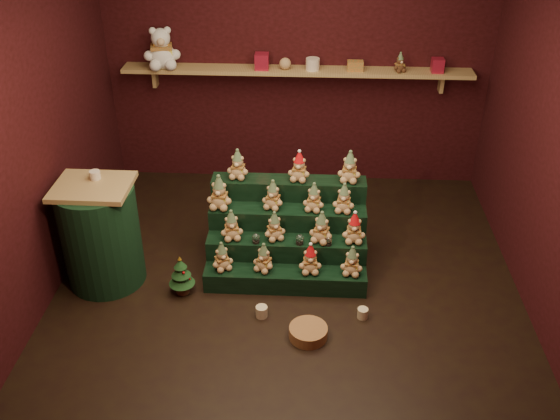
# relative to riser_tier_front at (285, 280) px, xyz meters

# --- Properties ---
(ground) EXTENTS (4.00, 4.00, 0.00)m
(ground) POSITION_rel_riser_tier_front_xyz_m (0.02, 0.05, -0.09)
(ground) COLOR black
(ground) RESTS_ON ground
(back_wall) EXTENTS (4.00, 0.10, 2.80)m
(back_wall) POSITION_rel_riser_tier_front_xyz_m (0.02, 2.10, 1.31)
(back_wall) COLOR black
(back_wall) RESTS_ON ground
(front_wall) EXTENTS (4.00, 0.10, 2.80)m
(front_wall) POSITION_rel_riser_tier_front_xyz_m (0.02, -2.00, 1.31)
(front_wall) COLOR black
(front_wall) RESTS_ON ground
(left_wall) EXTENTS (0.10, 4.00, 2.80)m
(left_wall) POSITION_rel_riser_tier_front_xyz_m (-2.03, 0.05, 1.31)
(left_wall) COLOR black
(left_wall) RESTS_ON ground
(back_shelf) EXTENTS (3.60, 0.26, 0.24)m
(back_shelf) POSITION_rel_riser_tier_front_xyz_m (0.02, 1.93, 1.20)
(back_shelf) COLOR tan
(back_shelf) RESTS_ON ground
(riser_tier_front) EXTENTS (1.40, 0.22, 0.18)m
(riser_tier_front) POSITION_rel_riser_tier_front_xyz_m (0.00, 0.00, 0.00)
(riser_tier_front) COLOR black
(riser_tier_front) RESTS_ON ground
(riser_tier_midfront) EXTENTS (1.40, 0.22, 0.36)m
(riser_tier_midfront) POSITION_rel_riser_tier_front_xyz_m (0.00, 0.22, 0.09)
(riser_tier_midfront) COLOR black
(riser_tier_midfront) RESTS_ON ground
(riser_tier_midback) EXTENTS (1.40, 0.22, 0.54)m
(riser_tier_midback) POSITION_rel_riser_tier_front_xyz_m (0.00, 0.44, 0.18)
(riser_tier_midback) COLOR black
(riser_tier_midback) RESTS_ON ground
(riser_tier_back) EXTENTS (1.40, 0.22, 0.72)m
(riser_tier_back) POSITION_rel_riser_tier_front_xyz_m (0.00, 0.66, 0.27)
(riser_tier_back) COLOR black
(riser_tier_back) RESTS_ON ground
(teddy_0) EXTENTS (0.24, 0.24, 0.26)m
(teddy_0) POSITION_rel_riser_tier_front_xyz_m (-0.54, 0.01, 0.22)
(teddy_0) COLOR tan
(teddy_0) RESTS_ON riser_tier_front
(teddy_1) EXTENTS (0.24, 0.23, 0.26)m
(teddy_1) POSITION_rel_riser_tier_front_xyz_m (-0.18, 0.01, 0.22)
(teddy_1) COLOR tan
(teddy_1) RESTS_ON riser_tier_front
(teddy_2) EXTENTS (0.21, 0.19, 0.27)m
(teddy_2) POSITION_rel_riser_tier_front_xyz_m (0.21, 0.01, 0.23)
(teddy_2) COLOR tan
(teddy_2) RESTS_ON riser_tier_front
(teddy_3) EXTENTS (0.21, 0.20, 0.27)m
(teddy_3) POSITION_rel_riser_tier_front_xyz_m (0.56, 0.00, 0.22)
(teddy_3) COLOR tan
(teddy_3) RESTS_ON riser_tier_front
(teddy_4) EXTENTS (0.23, 0.22, 0.27)m
(teddy_4) POSITION_rel_riser_tier_front_xyz_m (-0.48, 0.22, 0.41)
(teddy_4) COLOR tan
(teddy_4) RESTS_ON riser_tier_midfront
(teddy_5) EXTENTS (0.24, 0.23, 0.26)m
(teddy_5) POSITION_rel_riser_tier_front_xyz_m (-0.11, 0.23, 0.40)
(teddy_5) COLOR tan
(teddy_5) RESTS_ON riser_tier_midfront
(teddy_6) EXTENTS (0.26, 0.24, 0.29)m
(teddy_6) POSITION_rel_riser_tier_front_xyz_m (0.30, 0.22, 0.41)
(teddy_6) COLOR tan
(teddy_6) RESTS_ON riser_tier_midfront
(teddy_7) EXTENTS (0.20, 0.18, 0.28)m
(teddy_7) POSITION_rel_riser_tier_front_xyz_m (0.58, 0.23, 0.41)
(teddy_7) COLOR tan
(teddy_7) RESTS_ON riser_tier_midfront
(teddy_8) EXTENTS (0.24, 0.22, 0.31)m
(teddy_8) POSITION_rel_riser_tier_front_xyz_m (-0.60, 0.43, 0.61)
(teddy_8) COLOR tan
(teddy_8) RESTS_ON riser_tier_midback
(teddy_9) EXTENTS (0.23, 0.22, 0.27)m
(teddy_9) POSITION_rel_riser_tier_front_xyz_m (-0.13, 0.45, 0.58)
(teddy_9) COLOR tan
(teddy_9) RESTS_ON riser_tier_midback
(teddy_10) EXTENTS (0.22, 0.20, 0.26)m
(teddy_10) POSITION_rel_riser_tier_front_xyz_m (0.23, 0.44, 0.58)
(teddy_10) COLOR tan
(teddy_10) RESTS_ON riser_tier_midback
(teddy_11) EXTENTS (0.21, 0.20, 0.27)m
(teddy_11) POSITION_rel_riser_tier_front_xyz_m (0.49, 0.43, 0.58)
(teddy_11) COLOR tan
(teddy_11) RESTS_ON riser_tier_midback
(teddy_12) EXTENTS (0.22, 0.20, 0.27)m
(teddy_12) POSITION_rel_riser_tier_front_xyz_m (-0.46, 0.67, 0.77)
(teddy_12) COLOR tan
(teddy_12) RESTS_ON riser_tier_back
(teddy_13) EXTENTS (0.22, 0.21, 0.27)m
(teddy_13) POSITION_rel_riser_tier_front_xyz_m (0.09, 0.65, 0.77)
(teddy_13) COLOR tan
(teddy_13) RESTS_ON riser_tier_back
(teddy_14) EXTENTS (0.23, 0.21, 0.29)m
(teddy_14) POSITION_rel_riser_tier_front_xyz_m (0.54, 0.66, 0.77)
(teddy_14) COLOR tan
(teddy_14) RESTS_ON riser_tier_back
(snow_globe_a) EXTENTS (0.07, 0.07, 0.09)m
(snow_globe_a) POSITION_rel_riser_tier_front_xyz_m (-0.26, 0.16, 0.32)
(snow_globe_a) COLOR black
(snow_globe_a) RESTS_ON riser_tier_midfront
(snow_globe_b) EXTENTS (0.07, 0.07, 0.09)m
(snow_globe_b) POSITION_rel_riser_tier_front_xyz_m (0.12, 0.16, 0.32)
(snow_globe_b) COLOR black
(snow_globe_b) RESTS_ON riser_tier_midfront
(snow_globe_c) EXTENTS (0.06, 0.06, 0.09)m
(snow_globe_c) POSITION_rel_riser_tier_front_xyz_m (0.36, 0.16, 0.31)
(snow_globe_c) COLOR black
(snow_globe_c) RESTS_ON riser_tier_midfront
(side_table) EXTENTS (0.67, 0.67, 0.96)m
(side_table) POSITION_rel_riser_tier_front_xyz_m (-1.58, 0.05, 0.38)
(side_table) COLOR tan
(side_table) RESTS_ON ground
(table_ornament) EXTENTS (0.09, 0.09, 0.07)m
(table_ornament) POSITION_rel_riser_tier_front_xyz_m (-1.58, 0.15, 0.90)
(table_ornament) COLOR beige
(table_ornament) RESTS_ON side_table
(mini_christmas_tree) EXTENTS (0.22, 0.22, 0.38)m
(mini_christmas_tree) POSITION_rel_riser_tier_front_xyz_m (-0.88, -0.11, 0.09)
(mini_christmas_tree) COLOR #452918
(mini_christmas_tree) RESTS_ON ground
(mug_left) EXTENTS (0.10, 0.10, 0.10)m
(mug_left) POSITION_rel_riser_tier_front_xyz_m (-0.17, -0.38, -0.04)
(mug_left) COLOR beige
(mug_left) RESTS_ON ground
(mug_right) EXTENTS (0.09, 0.09, 0.09)m
(mug_right) POSITION_rel_riser_tier_front_xyz_m (0.65, -0.35, -0.05)
(mug_right) COLOR beige
(mug_right) RESTS_ON ground
(wicker_basket) EXTENTS (0.40, 0.40, 0.10)m
(wicker_basket) POSITION_rel_riser_tier_front_xyz_m (0.21, -0.60, -0.04)
(wicker_basket) COLOR #9E6F3F
(wicker_basket) RESTS_ON ground
(white_bear) EXTENTS (0.44, 0.41, 0.52)m
(white_bear) POSITION_rel_riser_tier_front_xyz_m (-1.35, 1.89, 1.49)
(white_bear) COLOR white
(white_bear) RESTS_ON back_shelf
(brown_bear) EXTENTS (0.18, 0.17, 0.19)m
(brown_bear) POSITION_rel_riser_tier_front_xyz_m (1.06, 1.89, 1.33)
(brown_bear) COLOR #4F2E1A
(brown_bear) RESTS_ON back_shelf
(gift_tin_red_a) EXTENTS (0.14, 0.14, 0.16)m
(gift_tin_red_a) POSITION_rel_riser_tier_front_xyz_m (-0.33, 1.90, 1.31)
(gift_tin_red_a) COLOR maroon
(gift_tin_red_a) RESTS_ON back_shelf
(gift_tin_cream) EXTENTS (0.14, 0.14, 0.12)m
(gift_tin_cream) POSITION_rel_riser_tier_front_xyz_m (0.18, 1.90, 1.29)
(gift_tin_cream) COLOR beige
(gift_tin_cream) RESTS_ON back_shelf
(gift_tin_red_b) EXTENTS (0.12, 0.12, 0.14)m
(gift_tin_red_b) POSITION_rel_riser_tier_front_xyz_m (1.44, 1.90, 1.30)
(gift_tin_red_b) COLOR maroon
(gift_tin_red_b) RESTS_ON back_shelf
(shelf_plush_ball) EXTENTS (0.12, 0.12, 0.12)m
(shelf_plush_ball) POSITION_rel_riser_tier_front_xyz_m (-0.10, 1.90, 1.29)
(shelf_plush_ball) COLOR tan
(shelf_plush_ball) RESTS_ON back_shelf
(scarf_gift_box) EXTENTS (0.16, 0.10, 0.10)m
(scarf_gift_box) POSITION_rel_riser_tier_front_xyz_m (0.62, 1.90, 1.28)
(scarf_gift_box) COLOR #D0561D
(scarf_gift_box) RESTS_ON back_shelf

